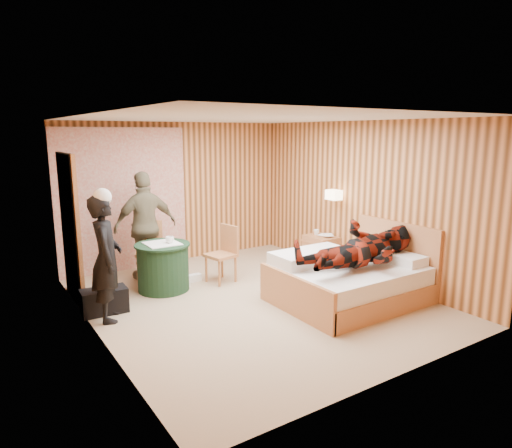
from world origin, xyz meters
TOP-DOWN VIEW (x-y plane):
  - floor at (0.00, 0.00)m, footprint 4.20×5.00m
  - ceiling at (0.00, 0.00)m, footprint 4.20×5.00m
  - wall_back at (0.00, 2.50)m, footprint 4.20×0.02m
  - wall_left at (-2.10, 0.00)m, footprint 0.02×5.00m
  - wall_right at (2.10, 0.00)m, footprint 0.02×5.00m
  - curtain at (-1.00, 2.43)m, footprint 2.20×0.08m
  - doorway at (-2.06, 1.40)m, footprint 0.06×0.90m
  - wall_lamp at (1.92, 0.45)m, footprint 0.26×0.24m
  - bed at (1.13, -0.75)m, footprint 1.95×1.50m
  - nightstand at (1.88, 0.69)m, footprint 0.42×0.58m
  - round_table at (-0.86, 1.08)m, footprint 0.81×0.81m
  - chair_far at (-0.83, 1.72)m, footprint 0.55×0.55m
  - chair_near at (0.11, 0.95)m, footprint 0.47×0.47m
  - duffel_bag at (-1.85, 0.66)m, footprint 0.59×0.34m
  - sneaker_left at (-0.63, 1.00)m, footprint 0.31×0.16m
  - sneaker_right at (-0.33, 1.19)m, footprint 0.26×0.11m
  - woman_standing at (-1.85, 0.42)m, footprint 0.53×0.66m
  - man_at_table at (-0.86, 1.76)m, footprint 1.01×0.43m
  - man_on_bed at (1.15, -0.98)m, footprint 0.86×0.67m
  - book_lower at (1.88, 0.64)m, footprint 0.24×0.27m
  - book_upper at (1.88, 0.64)m, footprint 0.26×0.28m
  - cup_nightstand at (1.88, 0.82)m, footprint 0.12×0.12m
  - cup_table at (-0.76, 1.03)m, footprint 0.14×0.14m

SIDE VIEW (x-z plane):
  - floor at x=0.00m, z-range -0.01..0.01m
  - sneaker_right at x=-0.33m, z-range 0.00..0.11m
  - sneaker_left at x=-0.63m, z-range 0.00..0.13m
  - duffel_bag at x=-1.85m, z-range 0.00..0.32m
  - nightstand at x=1.88m, z-range 0.01..0.57m
  - bed at x=1.13m, z-range -0.22..0.81m
  - round_table at x=-0.86m, z-range 0.00..0.72m
  - chair_near at x=0.11m, z-range 0.07..0.96m
  - chair_far at x=-0.83m, z-range 0.07..1.00m
  - book_lower at x=1.88m, z-range 0.56..0.58m
  - book_upper at x=1.88m, z-range 0.58..0.59m
  - cup_nightstand at x=1.88m, z-range 0.56..0.65m
  - cup_table at x=-0.76m, z-range 0.72..0.82m
  - woman_standing at x=-1.85m, z-range 0.00..1.58m
  - man_at_table at x=-0.86m, z-range 0.00..1.72m
  - man_on_bed at x=1.15m, z-range 0.06..1.83m
  - doorway at x=-2.06m, z-range 0.00..2.05m
  - curtain at x=-1.00m, z-range 0.00..2.40m
  - wall_back at x=0.00m, z-range 0.00..2.50m
  - wall_left at x=-2.10m, z-range 0.00..2.50m
  - wall_right at x=2.10m, z-range 0.00..2.50m
  - wall_lamp at x=1.92m, z-range 1.22..1.38m
  - ceiling at x=0.00m, z-range 2.50..2.50m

